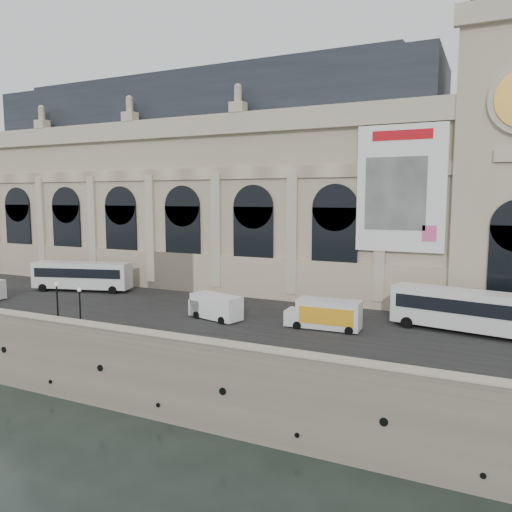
{
  "coord_description": "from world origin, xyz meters",
  "views": [
    {
      "loc": [
        31.77,
        -31.53,
        18.14
      ],
      "look_at": [
        6.3,
        22.0,
        11.13
      ],
      "focal_mm": 35.0,
      "sensor_mm": 36.0,
      "label": 1
    }
  ],
  "objects_px": {
    "box_truck": "(325,314)",
    "bus_left": "(82,275)",
    "van_c": "(214,307)",
    "lamp_right": "(80,309)",
    "lamp_left": "(57,304)",
    "bus_right": "(467,310)"
  },
  "relations": [
    {
      "from": "bus_left",
      "to": "lamp_left",
      "type": "xyz_separation_m",
      "value": [
        10.99,
        -14.26,
        -0.01
      ]
    },
    {
      "from": "bus_left",
      "to": "bus_right",
      "type": "xyz_separation_m",
      "value": [
        45.98,
        -0.5,
        0.06
      ]
    },
    {
      "from": "bus_left",
      "to": "van_c",
      "type": "height_order",
      "value": "bus_left"
    },
    {
      "from": "lamp_left",
      "to": "box_truck",
      "type": "bearing_deg",
      "value": 22.89
    },
    {
      "from": "box_truck",
      "to": "lamp_left",
      "type": "height_order",
      "value": "lamp_left"
    },
    {
      "from": "bus_right",
      "to": "box_truck",
      "type": "distance_m",
      "value": 12.58
    },
    {
      "from": "box_truck",
      "to": "bus_left",
      "type": "bearing_deg",
      "value": 172.46
    },
    {
      "from": "van_c",
      "to": "lamp_right",
      "type": "relative_size",
      "value": 1.51
    },
    {
      "from": "box_truck",
      "to": "lamp_left",
      "type": "bearing_deg",
      "value": -157.11
    },
    {
      "from": "bus_left",
      "to": "bus_right",
      "type": "bearing_deg",
      "value": -0.63
    },
    {
      "from": "lamp_left",
      "to": "lamp_right",
      "type": "distance_m",
      "value": 2.96
    },
    {
      "from": "lamp_right",
      "to": "bus_left",
      "type": "bearing_deg",
      "value": 134.12
    },
    {
      "from": "lamp_right",
      "to": "box_truck",
      "type": "bearing_deg",
      "value": 26.11
    },
    {
      "from": "bus_right",
      "to": "lamp_left",
      "type": "distance_m",
      "value": 37.6
    },
    {
      "from": "box_truck",
      "to": "lamp_right",
      "type": "distance_m",
      "value": 22.43
    },
    {
      "from": "van_c",
      "to": "lamp_left",
      "type": "distance_m",
      "value": 14.77
    },
    {
      "from": "lamp_left",
      "to": "bus_left",
      "type": "bearing_deg",
      "value": 127.63
    },
    {
      "from": "bus_right",
      "to": "lamp_left",
      "type": "xyz_separation_m",
      "value": [
        -34.99,
        -13.75,
        -0.07
      ]
    },
    {
      "from": "bus_right",
      "to": "lamp_left",
      "type": "relative_size",
      "value": 3.17
    },
    {
      "from": "van_c",
      "to": "bus_left",
      "type": "bearing_deg",
      "value": 166.34
    },
    {
      "from": "bus_left",
      "to": "lamp_left",
      "type": "distance_m",
      "value": 18.01
    },
    {
      "from": "box_truck",
      "to": "lamp_right",
      "type": "relative_size",
      "value": 1.77
    }
  ]
}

